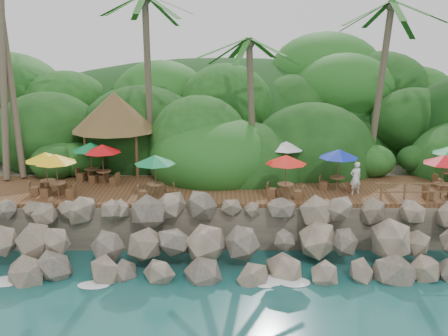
{
  "coord_description": "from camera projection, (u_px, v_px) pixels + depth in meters",
  "views": [
    {
      "loc": [
        -0.05,
        -19.18,
        9.95
      ],
      "look_at": [
        0.0,
        6.0,
        3.4
      ],
      "focal_mm": 40.91,
      "sensor_mm": 36.0,
      "label": 1
    }
  ],
  "objects": [
    {
      "name": "foam_line",
      "position": [
        224.0,
        280.0,
        21.35
      ],
      "size": [
        25.2,
        0.8,
        0.06
      ],
      "color": "white",
      "rests_on": "ground"
    },
    {
      "name": "jungle_foliage",
      "position": [
        224.0,
        183.0,
        35.58
      ],
      "size": [
        44.0,
        16.0,
        12.0
      ],
      "primitive_type": null,
      "color": "#143811",
      "rests_on": "ground"
    },
    {
      "name": "jungle_hill",
      "position": [
        224.0,
        155.0,
        43.81
      ],
      "size": [
        44.8,
        28.0,
        15.4
      ],
      "primitive_type": "ellipsoid",
      "color": "#143811",
      "rests_on": "ground"
    },
    {
      "name": "railing",
      "position": [
        440.0,
        191.0,
        23.89
      ],
      "size": [
        6.1,
        0.1,
        1.0
      ],
      "color": "brown",
      "rests_on": "terrace"
    },
    {
      "name": "waiter",
      "position": [
        356.0,
        178.0,
        25.17
      ],
      "size": [
        0.7,
        0.57,
        1.66
      ],
      "primitive_type": "imported",
      "rotation": [
        0.0,
        0.0,
        3.46
      ],
      "color": "white",
      "rests_on": "terrace"
    },
    {
      "name": "land_base",
      "position": [
        224.0,
        165.0,
        36.29
      ],
      "size": [
        32.0,
        25.2,
        2.1
      ],
      "primitive_type": "cube",
      "color": "gray",
      "rests_on": "ground"
    },
    {
      "name": "ground",
      "position": [
        224.0,
        284.0,
        21.07
      ],
      "size": [
        140.0,
        140.0,
        0.0
      ],
      "primitive_type": "plane",
      "color": "#19514F",
      "rests_on": "ground"
    },
    {
      "name": "seawall",
      "position": [
        224.0,
        239.0,
        22.71
      ],
      "size": [
        29.0,
        4.0,
        2.3
      ],
      "primitive_type": null,
      "color": "gray",
      "rests_on": "ground"
    },
    {
      "name": "palapa",
      "position": [
        114.0,
        111.0,
        28.86
      ],
      "size": [
        4.91,
        4.91,
        4.6
      ],
      "color": "brown",
      "rests_on": "ground"
    },
    {
      "name": "terrace",
      "position": [
        224.0,
        190.0,
        26.32
      ],
      "size": [
        26.0,
        5.0,
        0.2
      ],
      "primitive_type": "cube",
      "color": "brown",
      "rests_on": "land_base"
    },
    {
      "name": "dining_clusters",
      "position": [
        224.0,
        156.0,
        25.69
      ],
      "size": [
        22.51,
        5.19,
        2.16
      ],
      "color": "brown",
      "rests_on": "terrace"
    }
  ]
}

